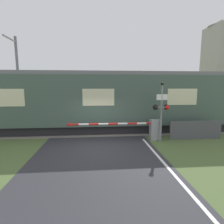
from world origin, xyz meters
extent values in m
plane|color=#4C6033|center=(0.00, 0.00, 0.00)|extent=(80.00, 80.00, 0.00)
cube|color=slate|center=(0.00, 3.27, 0.01)|extent=(36.00, 3.20, 0.03)
cube|color=#595451|center=(0.00, 2.55, 0.08)|extent=(36.00, 0.08, 0.10)
cube|color=#595451|center=(0.00, 3.99, 0.08)|extent=(36.00, 0.08, 0.10)
cube|color=black|center=(0.07, 3.27, 0.30)|extent=(17.83, 2.33, 0.60)
cube|color=#42564C|center=(0.07, 3.27, 2.21)|extent=(19.38, 2.74, 3.23)
cube|color=slate|center=(0.07, 3.27, 3.95)|extent=(18.99, 2.52, 0.24)
cube|color=beige|center=(5.40, 1.89, 2.46)|extent=(1.94, 0.02, 1.03)
cube|color=beige|center=(0.07, 1.89, 2.46)|extent=(1.94, 0.02, 1.03)
cube|color=beige|center=(-5.26, 1.89, 2.46)|extent=(1.94, 0.02, 1.03)
cube|color=gray|center=(3.37, 0.92, 0.59)|extent=(0.60, 0.44, 1.19)
cylinder|color=gray|center=(3.37, 0.92, 0.99)|extent=(0.16, 0.16, 0.18)
cylinder|color=red|center=(3.10, 0.92, 0.99)|extent=(0.55, 0.11, 0.11)
cylinder|color=white|center=(2.54, 0.92, 0.99)|extent=(0.55, 0.11, 0.11)
cylinder|color=red|center=(1.99, 0.92, 0.99)|extent=(0.55, 0.11, 0.11)
cylinder|color=white|center=(1.44, 0.92, 0.99)|extent=(0.55, 0.11, 0.11)
cylinder|color=red|center=(0.88, 0.92, 0.99)|extent=(0.55, 0.11, 0.11)
cylinder|color=white|center=(0.33, 0.92, 0.99)|extent=(0.55, 0.11, 0.11)
cylinder|color=red|center=(-0.23, 0.92, 0.99)|extent=(0.55, 0.11, 0.11)
cylinder|color=white|center=(-0.78, 0.92, 0.99)|extent=(0.55, 0.11, 0.11)
cylinder|color=red|center=(-1.33, 0.92, 0.99)|extent=(0.55, 0.11, 0.11)
cylinder|color=red|center=(-1.61, 0.92, 0.99)|extent=(0.20, 0.02, 0.20)
cylinder|color=gray|center=(3.56, 0.58, 1.58)|extent=(0.11, 0.11, 3.16)
cube|color=gray|center=(3.56, 0.58, 1.96)|extent=(0.75, 0.07, 0.07)
sphere|color=black|center=(3.24, 0.53, 1.96)|extent=(0.24, 0.24, 0.24)
sphere|color=red|center=(3.87, 0.53, 1.96)|extent=(0.24, 0.24, 0.24)
cylinder|color=black|center=(3.24, 0.64, 1.96)|extent=(0.30, 0.06, 0.30)
cylinder|color=black|center=(3.87, 0.64, 1.96)|extent=(0.30, 0.06, 0.30)
cube|color=white|center=(3.56, 0.54, 2.53)|extent=(0.62, 0.02, 0.32)
sphere|color=black|center=(3.56, 0.58, 3.26)|extent=(0.18, 0.18, 0.18)
cylinder|color=slate|center=(-6.16, 5.67, 3.44)|extent=(0.20, 0.20, 6.89)
cube|color=slate|center=(-6.16, 4.77, 6.49)|extent=(0.10, 1.80, 0.08)
cube|color=#9E998E|center=(21.48, 20.42, 6.59)|extent=(4.99, 4.99, 13.17)
cube|color=#4C4C51|center=(5.80, 0.82, 0.55)|extent=(3.15, 0.06, 1.10)
camera|label=1|loc=(0.00, -8.82, 3.10)|focal=28.00mm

